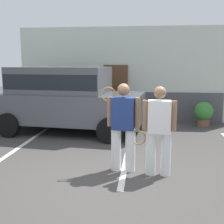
{
  "coord_description": "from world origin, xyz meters",
  "views": [
    {
      "loc": [
        0.61,
        -5.23,
        2.18
      ],
      "look_at": [
        -0.13,
        1.2,
        1.05
      ],
      "focal_mm": 45.42,
      "sensor_mm": 36.0,
      "label": 1
    }
  ],
  "objects": [
    {
      "name": "ground_plane",
      "position": [
        0.0,
        0.0,
        0.0
      ],
      "size": [
        40.0,
        40.0,
        0.0
      ],
      "primitive_type": "plane",
      "color": "#423F3D"
    },
    {
      "name": "parking_stripe_1",
      "position": [
        0.23,
        1.5,
        0.0
      ],
      "size": [
        0.12,
        4.4,
        0.01
      ],
      "primitive_type": "cube",
      "color": "silver",
      "rests_on": "ground_plane"
    },
    {
      "name": "parking_stripe_0",
      "position": [
        -2.61,
        1.5,
        0.0
      ],
      "size": [
        0.12,
        4.4,
        0.01
      ],
      "primitive_type": "cube",
      "color": "silver",
      "rests_on": "ground_plane"
    },
    {
      "name": "tennis_player_man",
      "position": [
        0.2,
        0.29,
        0.93
      ],
      "size": [
        0.79,
        0.33,
        1.78
      ],
      "rotation": [
        0.0,
        0.0,
        3.02
      ],
      "color": "white",
      "rests_on": "ground_plane"
    },
    {
      "name": "tennis_player_woman",
      "position": [
        0.9,
        0.14,
        0.9
      ],
      "size": [
        0.9,
        0.29,
        1.74
      ],
      "rotation": [
        0.0,
        0.0,
        3.09
      ],
      "color": "white",
      "rests_on": "ground_plane"
    },
    {
      "name": "potted_plant_by_porch",
      "position": [
        2.66,
        4.68,
        0.47
      ],
      "size": [
        0.65,
        0.65,
        0.85
      ],
      "color": "brown",
      "rests_on": "ground_plane"
    },
    {
      "name": "parked_suv",
      "position": [
        -1.85,
        3.36,
        1.15
      ],
      "size": [
        4.77,
        2.55,
        2.05
      ],
      "rotation": [
        0.0,
        0.0,
        -0.11
      ],
      "color": "#4C4F54",
      "rests_on": "ground_plane"
    },
    {
      "name": "house_frontage",
      "position": [
        -0.01,
        5.52,
        1.64
      ],
      "size": [
        8.24,
        0.4,
        3.48
      ],
      "color": "silver",
      "rests_on": "ground_plane"
    }
  ]
}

